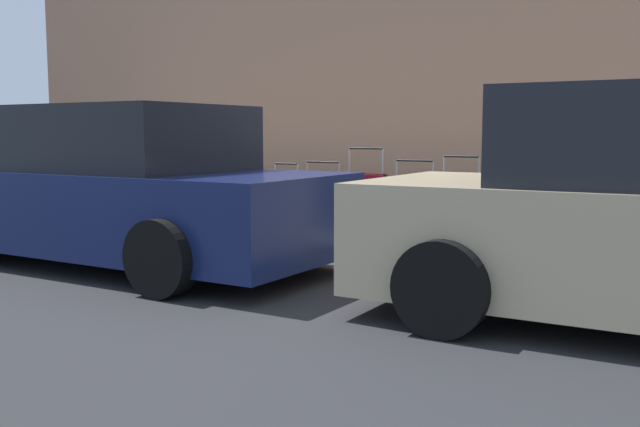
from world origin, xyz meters
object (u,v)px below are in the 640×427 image
Objects in this scene: suitcase_navy_1 at (563,223)px; suitcase_teal_3 at (460,212)px; suitcase_olive_9 at (229,202)px; fire_hydrant at (133,187)px; suitcase_maroon_5 at (365,204)px; parked_car_navy_1 at (117,190)px; suitcase_black_11 at (173,200)px; suitcase_silver_7 at (286,207)px; bollard_post at (101,187)px; suitcase_silver_0 at (615,215)px; suitcase_red_6 at (323,206)px; suitcase_black_4 at (414,212)px; suitcase_olive_2 at (510,220)px; suitcase_teal_10 at (198,199)px; suitcase_navy_8 at (257,206)px.

suitcase_teal_3 is at bearing 1.25° from suitcase_navy_1.
suitcase_olive_9 is 1.62m from fire_hydrant.
parked_car_navy_1 is at bearing 52.03° from suitcase_maroon_5.
suitcase_maroon_5 is 0.22× the size of parked_car_navy_1.
suitcase_black_11 is 0.18× the size of parked_car_navy_1.
suitcase_olive_9 is (0.97, -0.12, 0.01)m from suitcase_silver_7.
bollard_post is (5.24, 0.14, 0.09)m from suitcase_teal_3.
suitcase_silver_7 reaches higher than fire_hydrant.
suitcase_silver_0 is at bearing 178.73° from suitcase_black_11.
suitcase_red_6 is at bearing -0.48° from suitcase_maroon_5.
suitcase_maroon_5 is at bearing 1.46° from suitcase_navy_1.
suitcase_red_6 is 1.01× the size of suitcase_black_11.
bollard_post is 3.19m from parked_car_navy_1.
suitcase_maroon_5 reaches higher than suitcase_red_6.
suitcase_black_4 is at bearing -175.96° from suitcase_red_6.
suitcase_silver_0 is 1.06× the size of suitcase_maroon_5.
suitcase_olive_2 is at bearing -4.31° from suitcase_silver_0.
suitcase_maroon_5 is at bearing -179.94° from suitcase_silver_7.
suitcase_black_11 is (0.48, -0.06, -0.04)m from suitcase_teal_10.
suitcase_maroon_5 is 1.17× the size of suitcase_olive_9.
suitcase_maroon_5 is at bearing -178.54° from bollard_post.
suitcase_olive_2 is 3.71m from suitcase_olive_9.
suitcase_black_4 is 0.58m from suitcase_maroon_5.
bollard_post is (2.56, 0.17, 0.16)m from suitcase_navy_8.
suitcase_silver_0 is 6.35m from fire_hydrant.
suitcase_maroon_5 is 4.12m from bollard_post.
suitcase_silver_0 is at bearing 179.89° from suitcase_maroon_5.
suitcase_black_4 is at bearing -0.65° from suitcase_olive_2.
suitcase_silver_7 is (2.74, 0.07, 0.00)m from suitcase_olive_2.
suitcase_olive_2 is at bearing -179.93° from suitcase_navy_8.
suitcase_maroon_5 is 1.24× the size of suitcase_silver_7.
suitcase_teal_3 is at bearing -178.50° from bollard_post.
suitcase_navy_8 is at bearing -93.71° from parked_car_navy_1.
fire_hydrant is at bearing 0.11° from suitcase_navy_1.
suitcase_teal_3 is 2.68m from suitcase_navy_8.
bollard_post is at bearing 17.90° from fire_hydrant.
suitcase_olive_9 is at bearing -177.29° from fire_hydrant.
suitcase_black_4 is (1.63, -0.03, 0.03)m from suitcase_navy_1.
suitcase_navy_8 is 2.29m from parked_car_navy_1.
suitcase_silver_7 is 0.98m from suitcase_olive_9.
suitcase_maroon_5 is 1.57m from suitcase_navy_8.
fire_hydrant is (3.09, -0.04, 0.10)m from suitcase_red_6.
suitcase_red_6 is 0.91× the size of suitcase_teal_10.
suitcase_black_4 is at bearing -171.50° from suitcase_maroon_5.
suitcase_teal_3 is 1.06× the size of suitcase_black_4.
parked_car_navy_1 is (-1.95, 2.23, 0.19)m from fire_hydrant.
bollard_post is at bearing 1.50° from suitcase_teal_3.
suitcase_navy_8 is at bearing -0.99° from suitcase_silver_0.
suitcase_navy_1 is 0.13× the size of parked_car_navy_1.
bollard_post is (6.81, 0.10, 0.03)m from suitcase_silver_0.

